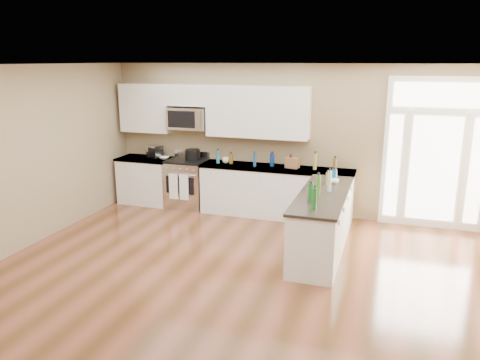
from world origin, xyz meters
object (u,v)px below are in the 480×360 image
object	(u,v)px
peninsula_cabinet	(322,225)
stockpot	(193,154)
kitchen_range	(187,183)
toaster_oven	(155,151)

from	to	relation	value
peninsula_cabinet	stockpot	size ratio (longest dim) A/B	7.95
kitchen_range	toaster_oven	size ratio (longest dim) A/B	3.75
stockpot	toaster_oven	distance (m)	0.85
peninsula_cabinet	stockpot	distance (m)	3.23
toaster_oven	stockpot	bearing A→B (deg)	22.24
kitchen_range	toaster_oven	xyz separation A→B (m)	(-0.74, 0.10, 0.58)
kitchen_range	stockpot	xyz separation A→B (m)	(0.11, 0.06, 0.58)
peninsula_cabinet	kitchen_range	xyz separation A→B (m)	(-2.90, 1.45, 0.04)
peninsula_cabinet	toaster_oven	distance (m)	4.00
kitchen_range	toaster_oven	world-z (taller)	toaster_oven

